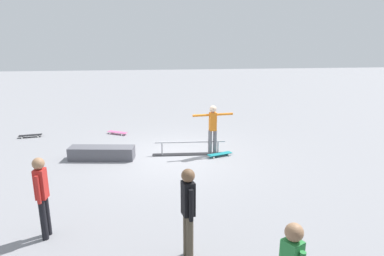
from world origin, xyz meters
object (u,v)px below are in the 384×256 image
at_px(grind_rail, 190,149).
at_px(skater_main, 213,127).
at_px(skate_ledge, 102,153).
at_px(bystander_red_shirt, 42,193).
at_px(bystander_black_shirt, 188,209).
at_px(loose_skateboard_black, 30,135).
at_px(skateboard_main, 220,154).
at_px(loose_skateboard_pink, 117,132).

height_order(grind_rail, skater_main, skater_main).
relative_size(skate_ledge, bystander_red_shirt, 1.26).
xyz_separation_m(skater_main, bystander_red_shirt, (3.84, 4.08, -0.04)).
distance_m(skater_main, bystander_black_shirt, 5.17).
bearing_deg(loose_skateboard_black, skateboard_main, -34.16).
height_order(skate_ledge, skateboard_main, skate_ledge).
distance_m(bystander_black_shirt, bystander_red_shirt, 2.70).
xyz_separation_m(skateboard_main, loose_skateboard_pink, (3.42, -2.91, 0.00)).
xyz_separation_m(skate_ledge, loose_skateboard_black, (2.98, -2.69, -0.12)).
xyz_separation_m(skate_ledge, skateboard_main, (-3.61, 0.19, -0.12)).
xyz_separation_m(skateboard_main, loose_skateboard_black, (6.60, -2.88, 0.00)).
bearing_deg(skate_ledge, loose_skateboard_pink, -94.15).
xyz_separation_m(grind_rail, bystander_black_shirt, (0.62, 5.13, 0.71)).
bearing_deg(skateboard_main, bystander_black_shirt, 53.75).
height_order(skate_ledge, loose_skateboard_black, skate_ledge).
height_order(grind_rail, loose_skateboard_pink, grind_rail).
height_order(grind_rail, bystander_black_shirt, bystander_black_shirt).
xyz_separation_m(bystander_black_shirt, bystander_red_shirt, (2.53, -0.92, -0.02)).
distance_m(grind_rail, loose_skateboard_pink, 3.63).
bearing_deg(bystander_black_shirt, loose_skateboard_pink, 0.71).
bearing_deg(skater_main, skateboard_main, 133.36).
bearing_deg(bystander_black_shirt, loose_skateboard_black, 20.31).
relative_size(grind_rail, loose_skateboard_pink, 3.00).
bearing_deg(grind_rail, loose_skateboard_black, -21.56).
distance_m(skater_main, loose_skateboard_pink, 4.30).
xyz_separation_m(grind_rail, bystander_red_shirt, (3.15, 4.20, 0.69)).
distance_m(skater_main, loose_skateboard_black, 6.99).
xyz_separation_m(grind_rail, loose_skateboard_black, (5.70, -2.58, -0.12)).
distance_m(grind_rail, bystander_black_shirt, 5.21).
bearing_deg(loose_skateboard_pink, skater_main, 168.66).
bearing_deg(skater_main, loose_skateboard_pink, -46.65).
relative_size(bystander_red_shirt, loose_skateboard_black, 1.89).
relative_size(skateboard_main, bystander_black_shirt, 0.52).
bearing_deg(loose_skateboard_black, grind_rail, -34.96).
xyz_separation_m(skate_ledge, loose_skateboard_pink, (-0.20, -2.72, -0.12)).
bearing_deg(bystander_black_shirt, skater_main, -27.75).
relative_size(skate_ledge, loose_skateboard_pink, 2.45).
relative_size(skater_main, skateboard_main, 1.93).
xyz_separation_m(skateboard_main, bystander_red_shirt, (4.05, 3.91, 0.80)).
bearing_deg(skate_ledge, skater_main, 179.71).
bearing_deg(skater_main, grind_rail, -16.19).
xyz_separation_m(grind_rail, skater_main, (-0.69, 0.12, 0.73)).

